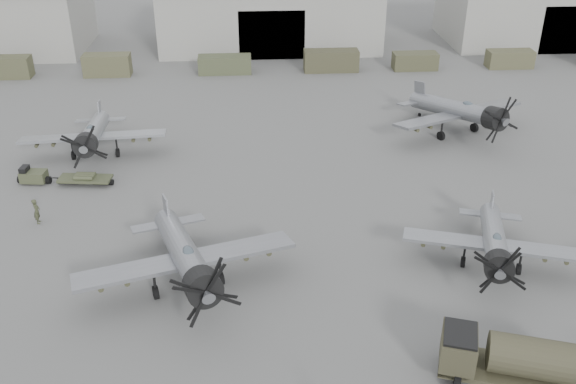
# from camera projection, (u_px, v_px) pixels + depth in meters

# --- Properties ---
(hangar_center) EXTENTS (29.00, 14.80, 8.70)m
(hangar_center) POSITION_uv_depth(u_px,v_px,m) (269.00, 11.00, 83.90)
(hangar_center) COLOR gray
(hangar_center) RESTS_ON ground
(hangar_right) EXTENTS (29.00, 14.80, 8.70)m
(hangar_right) POSITION_uv_depth(u_px,v_px,m) (552.00, 7.00, 86.10)
(hangar_right) COLOR gray
(hangar_right) RESTS_ON ground
(support_truck_1) EXTENTS (5.34, 2.20, 2.41)m
(support_truck_1) POSITION_uv_depth(u_px,v_px,m) (7.00, 67.00, 73.13)
(support_truck_1) COLOR #46472E
(support_truck_1) RESTS_ON ground
(support_truck_2) EXTENTS (5.33, 2.20, 2.47)m
(support_truck_2) POSITION_uv_depth(u_px,v_px,m) (107.00, 65.00, 73.77)
(support_truck_2) COLOR #4B4A31
(support_truck_2) RESTS_ON ground
(support_truck_3) EXTENTS (6.13, 2.20, 2.05)m
(support_truck_3) POSITION_uv_depth(u_px,v_px,m) (225.00, 64.00, 74.65)
(support_truck_3) COLOR #43492F
(support_truck_3) RESTS_ON ground
(support_truck_4) EXTENTS (6.37, 2.20, 2.47)m
(support_truck_4) POSITION_uv_depth(u_px,v_px,m) (331.00, 61.00, 75.27)
(support_truck_4) COLOR #3E3D29
(support_truck_4) RESTS_ON ground
(support_truck_5) EXTENTS (5.22, 2.20, 1.97)m
(support_truck_5) POSITION_uv_depth(u_px,v_px,m) (415.00, 61.00, 75.97)
(support_truck_5) COLOR #42422B
(support_truck_5) RESTS_ON ground
(support_truck_6) EXTENTS (5.42, 2.20, 2.04)m
(support_truck_6) POSITION_uv_depth(u_px,v_px,m) (510.00, 59.00, 76.62)
(support_truck_6) COLOR #4B4A31
(support_truck_6) RESTS_ON ground
(aircraft_mid_1) EXTENTS (13.06, 11.76, 5.23)m
(aircraft_mid_1) POSITION_uv_depth(u_px,v_px,m) (187.00, 258.00, 37.07)
(aircraft_mid_1) COLOR gray
(aircraft_mid_1) RESTS_ON ground
(aircraft_mid_2) EXTENTS (11.13, 10.02, 4.45)m
(aircraft_mid_2) POSITION_uv_depth(u_px,v_px,m) (495.00, 243.00, 39.11)
(aircraft_mid_2) COLOR gray
(aircraft_mid_2) RESTS_ON ground
(aircraft_far_0) EXTENTS (12.16, 10.94, 4.85)m
(aircraft_far_0) POSITION_uv_depth(u_px,v_px,m) (92.00, 134.00, 53.50)
(aircraft_far_0) COLOR gray
(aircraft_far_0) RESTS_ON ground
(aircraft_far_1) EXTENTS (12.90, 11.70, 5.30)m
(aircraft_far_1) POSITION_uv_depth(u_px,v_px,m) (462.00, 111.00, 57.60)
(aircraft_far_1) COLOR gray
(aircraft_far_1) RESTS_ON ground
(fuel_tanker) EXTENTS (7.76, 4.61, 2.84)m
(fuel_tanker) POSITION_uv_depth(u_px,v_px,m) (516.00, 359.00, 30.86)
(fuel_tanker) COLOR #3B3927
(fuel_tanker) RESTS_ON ground
(tug_trailer) EXTENTS (7.19, 2.15, 1.43)m
(tug_trailer) POSITION_uv_depth(u_px,v_px,m) (53.00, 177.00, 50.23)
(tug_trailer) COLOR #3D422B
(tug_trailer) RESTS_ON ground
(ground_crew) EXTENTS (0.53, 0.73, 1.87)m
(ground_crew) POSITION_uv_depth(u_px,v_px,m) (37.00, 211.00, 44.76)
(ground_crew) COLOR #3B4029
(ground_crew) RESTS_ON ground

